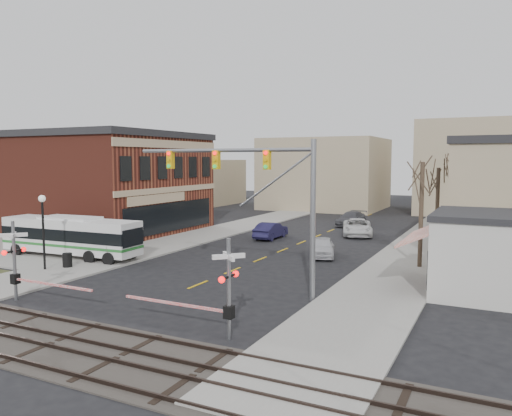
{
  "coord_description": "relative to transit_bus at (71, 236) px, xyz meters",
  "views": [
    {
      "loc": [
        15.13,
        -21.13,
        7.0
      ],
      "look_at": [
        -0.94,
        11.24,
        3.5
      ],
      "focal_mm": 35.0,
      "sensor_mm": 36.0,
      "label": 1
    }
  ],
  "objects": [
    {
      "name": "ground",
      "position": [
        12.43,
        -4.56,
        -1.6
      ],
      "size": [
        160.0,
        160.0,
        0.0
      ],
      "primitive_type": "plane",
      "color": "black",
      "rests_on": "ground"
    },
    {
      "name": "sidewalk_west",
      "position": [
        2.93,
        15.44,
        -1.54
      ],
      "size": [
        5.0,
        60.0,
        0.12
      ],
      "primitive_type": "cube",
      "color": "gray",
      "rests_on": "ground"
    },
    {
      "name": "sidewalk_east",
      "position": [
        21.93,
        15.44,
        -1.54
      ],
      "size": [
        5.0,
        60.0,
        0.12
      ],
      "primitive_type": "cube",
      "color": "gray",
      "rests_on": "ground"
    },
    {
      "name": "ballast_strip",
      "position": [
        12.43,
        -12.56,
        -1.57
      ],
      "size": [
        160.0,
        5.0,
        0.06
      ],
      "primitive_type": "cube",
      "color": "#332D28",
      "rests_on": "ground"
    },
    {
      "name": "rail_tracks",
      "position": [
        12.43,
        -12.56,
        -1.48
      ],
      "size": [
        160.0,
        3.91,
        0.14
      ],
      "color": "#2D231E",
      "rests_on": "ground"
    },
    {
      "name": "brick_building",
      "position": [
        -14.55,
        11.44,
        3.21
      ],
      "size": [
        30.4,
        15.4,
        9.6
      ],
      "color": "maroon",
      "rests_on": "ground"
    },
    {
      "name": "tree_east_a",
      "position": [
        22.93,
        7.44,
        1.89
      ],
      "size": [
        0.28,
        0.28,
        6.75
      ],
      "color": "#382B21",
      "rests_on": "sidewalk_east"
    },
    {
      "name": "tree_east_b",
      "position": [
        23.23,
        13.44,
        1.67
      ],
      "size": [
        0.28,
        0.28,
        6.3
      ],
      "color": "#382B21",
      "rests_on": "sidewalk_east"
    },
    {
      "name": "tree_east_c",
      "position": [
        23.43,
        21.44,
        2.12
      ],
      "size": [
        0.28,
        0.28,
        7.2
      ],
      "color": "#382B21",
      "rests_on": "sidewalk_east"
    },
    {
      "name": "transit_bus",
      "position": [
        0.0,
        0.0,
        0.0
      ],
      "size": [
        11.0,
        2.93,
        2.8
      ],
      "color": "silver",
      "rests_on": "ground"
    },
    {
      "name": "traffic_signal_mast",
      "position": [
        16.36,
        -2.61,
        4.16
      ],
      "size": [
        10.53,
        0.3,
        8.0
      ],
      "color": "gray",
      "rests_on": "ground"
    },
    {
      "name": "rr_crossing_west",
      "position": [
        6.43,
        -9.22,
        0.37
      ],
      "size": [
        5.6,
        1.36,
        4.0
      ],
      "color": "gray",
      "rests_on": "ground"
    },
    {
      "name": "rr_crossing_east",
      "position": [
        17.79,
        -9.23,
        0.37
      ],
      "size": [
        5.6,
        1.36,
        4.0
      ],
      "color": "gray",
      "rests_on": "ground"
    },
    {
      "name": "street_lamp",
      "position": [
        1.85,
        -3.9,
        1.84
      ],
      "size": [
        0.44,
        0.44,
        4.69
      ],
      "color": "black",
      "rests_on": "sidewalk_west"
    },
    {
      "name": "trash_bin",
      "position": [
        2.59,
        -2.76,
        -1.04
      ],
      "size": [
        0.6,
        0.6,
        0.89
      ],
      "primitive_type": "cylinder",
      "color": "black",
      "rests_on": "sidewalk_west"
    },
    {
      "name": "car_a",
      "position": [
        16.02,
        8.38,
        -0.9
      ],
      "size": [
        2.86,
        4.47,
        1.42
      ],
      "primitive_type": "imported",
      "rotation": [
        0.0,
        0.0,
        0.31
      ],
      "color": "#BCBDC2",
      "rests_on": "ground"
    },
    {
      "name": "car_b",
      "position": [
        9.19,
        14.28,
        -0.87
      ],
      "size": [
        1.57,
        4.44,
        1.46
      ],
      "primitive_type": "imported",
      "rotation": [
        0.0,
        0.0,
        3.15
      ],
      "color": "#191739",
      "rests_on": "ground"
    },
    {
      "name": "car_c",
      "position": [
        15.62,
        19.48,
        -0.83
      ],
      "size": [
        4.03,
        6.07,
        1.55
      ],
      "primitive_type": "imported",
      "rotation": [
        0.0,
        0.0,
        0.29
      ],
      "color": "silver",
      "rests_on": "ground"
    },
    {
      "name": "car_d",
      "position": [
        13.21,
        25.98,
        -0.86
      ],
      "size": [
        2.5,
        5.27,
        1.48
      ],
      "primitive_type": "imported",
      "rotation": [
        0.0,
        0.0,
        -0.09
      ],
      "color": "#424347",
      "rests_on": "ground"
    },
    {
      "name": "pedestrian_near",
      "position": [
        4.18,
        -0.75,
        -0.64
      ],
      "size": [
        0.57,
        0.71,
        1.69
      ],
      "primitive_type": "imported",
      "rotation": [
        0.0,
        0.0,
        1.88
      ],
      "color": "#4F403F",
      "rests_on": "sidewalk_west"
    },
    {
      "name": "pedestrian_far",
      "position": [
        1.9,
        3.99,
        -0.52
      ],
      "size": [
        1.16,
        1.06,
        1.93
      ],
      "primitive_type": "imported",
      "rotation": [
        0.0,
        0.0,
        0.43
      ],
      "color": "#2E2D4F",
      "rests_on": "sidewalk_west"
    }
  ]
}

